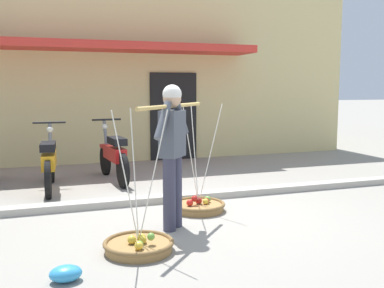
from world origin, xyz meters
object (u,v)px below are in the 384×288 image
(fruit_basket_left_side, at_px, (139,245))
(motorcycle_third_in_row, at_px, (114,156))
(fruit_vendor, at_px, (172,147))
(plastic_litter_bag, at_px, (66,274))
(fruit_basket_right_side, at_px, (198,206))
(motorcycle_second_in_row, at_px, (49,163))

(fruit_basket_left_side, relative_size, motorcycle_third_in_row, 0.80)
(fruit_vendor, relative_size, plastic_litter_bag, 6.05)
(fruit_basket_right_side, xyz_separation_m, plastic_litter_bag, (-1.84, -1.72, -0.00))
(motorcycle_second_in_row, bearing_deg, fruit_basket_right_side, -46.32)
(fruit_basket_right_side, relative_size, plastic_litter_bag, 5.19)
(motorcycle_second_in_row, xyz_separation_m, plastic_litter_bag, (0.03, -3.67, -0.38))
(plastic_litter_bag, bearing_deg, motorcycle_second_in_row, 90.43)
(fruit_vendor, bearing_deg, fruit_basket_right_side, 48.33)
(fruit_vendor, height_order, fruit_basket_right_side, fruit_vendor)
(fruit_basket_left_side, distance_m, plastic_litter_bag, 0.89)
(fruit_vendor, xyz_separation_m, fruit_basket_left_side, (-0.54, -0.62, -0.90))
(fruit_vendor, relative_size, motorcycle_second_in_row, 0.93)
(fruit_vendor, xyz_separation_m, motorcycle_second_in_row, (-1.32, 2.57, -0.52))
(motorcycle_third_in_row, xyz_separation_m, plastic_litter_bag, (-1.07, -4.04, -0.38))
(fruit_vendor, relative_size, motorcycle_third_in_row, 0.93)
(motorcycle_second_in_row, bearing_deg, motorcycle_third_in_row, 18.59)
(fruit_basket_right_side, distance_m, motorcycle_second_in_row, 2.73)
(motorcycle_second_in_row, height_order, motorcycle_third_in_row, same)
(fruit_basket_left_side, height_order, motorcycle_second_in_row, fruit_basket_left_side)
(fruit_basket_left_side, relative_size, motorcycle_second_in_row, 0.80)
(fruit_vendor, height_order, plastic_litter_bag, fruit_vendor)
(motorcycle_second_in_row, relative_size, motorcycle_third_in_row, 1.00)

